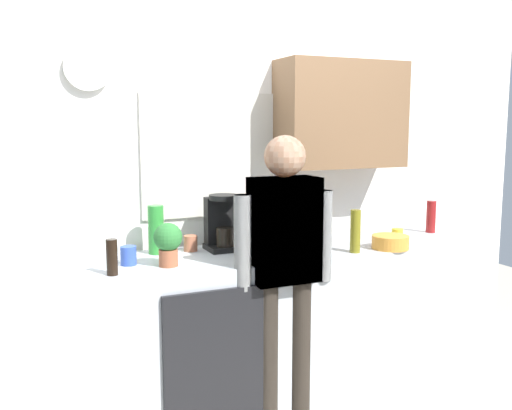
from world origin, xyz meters
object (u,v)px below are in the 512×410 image
Objects in this scene: potted_plant at (168,241)px; bottle_clear_soda at (156,230)px; coffee_maker at (222,225)px; bottle_olive_oil at (355,231)px; cup_blue_mug at (128,256)px; cup_terracotta_mug at (191,243)px; bottle_dark_sauce at (112,257)px; mixing_bowl at (390,242)px; bottle_red_vinegar at (431,217)px; person_at_sink at (284,258)px; cup_yellow_cup at (397,235)px; person_guest at (284,258)px.

bottle_clear_soda is at bearing 87.72° from potted_plant.
coffee_maker reaches higher than bottle_olive_oil.
cup_terracotta_mug is at bearing 25.17° from cup_blue_mug.
bottle_clear_soda is at bearing 175.59° from cup_terracotta_mug.
cup_terracotta_mug is at bearing 35.09° from bottle_dark_sauce.
bottle_dark_sauce reaches higher than mixing_bowl.
bottle_dark_sauce is 1.38m from bottle_olive_oil.
coffee_maker is 1.32× the size of bottle_olive_oil.
coffee_maker is 0.39m from bottle_clear_soda.
bottle_red_vinegar is 1.00× the size of mixing_bowl.
mixing_bowl is at bearing 7.75° from person_at_sink.
bottle_red_vinegar is at bearing -3.64° from bottle_clear_soda.
bottle_clear_soda is 0.22m from cup_terracotta_mug.
coffee_maker is at bearing -6.09° from bottle_clear_soda.
cup_yellow_cup is at bearing -12.13° from cup_terracotta_mug.
cup_blue_mug is at bearing -134.49° from bottle_clear_soda.
bottle_olive_oil is 1.09× the size of potted_plant.
bottle_dark_sauce is at bearing -123.24° from cup_blue_mug.
bottle_olive_oil reaches higher than cup_terracotta_mug.
potted_plant is (-0.21, -0.30, 0.09)m from cup_terracotta_mug.
cup_yellow_cup is 0.21m from mixing_bowl.
bottle_red_vinegar reaches higher than cup_yellow_cup.
cup_terracotta_mug is at bearing 129.25° from person_at_sink.
cup_terracotta_mug is 0.38m from potted_plant.
person_at_sink reaches higher than mixing_bowl.
bottle_olive_oil reaches higher than cup_yellow_cup.
person_at_sink is at bearing -41.55° from bottle_clear_soda.
person_at_sink is (0.18, -0.46, -0.12)m from coffee_maker.
bottle_red_vinegar is at bearing -3.01° from coffee_maker.
cup_terracotta_mug is at bearing 159.53° from mixing_bowl.
cup_yellow_cup is 1.68m from cup_blue_mug.
cup_blue_mug is (-2.09, -0.08, -0.06)m from bottle_red_vinegar.
person_guest is at bearing -171.79° from bottle_olive_oil.
bottle_clear_soda reaches higher than cup_terracotta_mug.
cup_terracotta_mug is 0.40× the size of potted_plant.
bottle_red_vinegar reaches higher than cup_terracotta_mug.
cup_terracotta_mug is (0.20, -0.02, -0.09)m from bottle_clear_soda.
cup_yellow_cup is at bearing 15.55° from person_at_sink.
person_guest reaches higher than bottle_dark_sauce.
cup_yellow_cup reaches higher than mixing_bowl.
person_guest is at bearing 0.00° from person_at_sink.
cup_yellow_cup is 0.92× the size of cup_terracotta_mug.
person_guest reaches higher than bottle_clear_soda.
cup_terracotta_mug is (-1.28, 0.27, 0.00)m from cup_yellow_cup.
cup_blue_mug is 0.06× the size of person_at_sink.
bottle_red_vinegar is 2.39× the size of cup_terracotta_mug.
mixing_bowl is (-0.16, -0.14, -0.00)m from cup_yellow_cup.
bottle_olive_oil reaches higher than bottle_red_vinegar.
cup_blue_mug is at bearing -164.60° from coffee_maker.
bottle_red_vinegar is at bearing -3.55° from cup_terracotta_mug.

